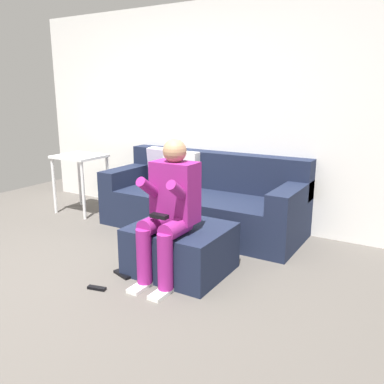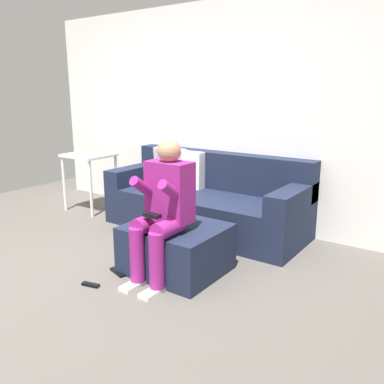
{
  "view_description": "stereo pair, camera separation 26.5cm",
  "coord_description": "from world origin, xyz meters",
  "px_view_note": "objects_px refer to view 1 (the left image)",
  "views": [
    {
      "loc": [
        2.32,
        -1.79,
        1.48
      ],
      "look_at": [
        0.43,
        1.37,
        0.56
      ],
      "focal_mm": 37.81,
      "sensor_mm": 36.0,
      "label": 1
    },
    {
      "loc": [
        2.55,
        -1.64,
        1.48
      ],
      "look_at": [
        0.43,
        1.37,
        0.56
      ],
      "focal_mm": 37.81,
      "sensor_mm": 36.0,
      "label": 2
    }
  ],
  "objects_px": {
    "remote_near_ottoman": "(97,288)",
    "remote_by_storage_bin": "(122,274)",
    "couch_sectional": "(202,201)",
    "ottoman": "(181,249)",
    "person_seated": "(169,207)",
    "side_table": "(80,165)"
  },
  "relations": [
    {
      "from": "ottoman",
      "to": "person_seated",
      "type": "relative_size",
      "value": 0.69
    },
    {
      "from": "person_seated",
      "to": "remote_near_ottoman",
      "type": "distance_m",
      "value": 0.84
    },
    {
      "from": "remote_near_ottoman",
      "to": "side_table",
      "type": "bearing_deg",
      "value": 125.37
    },
    {
      "from": "side_table",
      "to": "remote_by_storage_bin",
      "type": "relative_size",
      "value": 3.71
    },
    {
      "from": "person_seated",
      "to": "remote_near_ottoman",
      "type": "height_order",
      "value": "person_seated"
    },
    {
      "from": "remote_near_ottoman",
      "to": "remote_by_storage_bin",
      "type": "height_order",
      "value": "same"
    },
    {
      "from": "couch_sectional",
      "to": "person_seated",
      "type": "xyz_separation_m",
      "value": [
        0.4,
        -1.23,
        0.3
      ]
    },
    {
      "from": "couch_sectional",
      "to": "person_seated",
      "type": "bearing_deg",
      "value": -71.96
    },
    {
      "from": "couch_sectional",
      "to": "remote_by_storage_bin",
      "type": "height_order",
      "value": "couch_sectional"
    },
    {
      "from": "side_table",
      "to": "remote_near_ottoman",
      "type": "xyz_separation_m",
      "value": [
        1.61,
        -1.43,
        -0.58
      ]
    },
    {
      "from": "person_seated",
      "to": "remote_near_ottoman",
      "type": "bearing_deg",
      "value": -130.43
    },
    {
      "from": "ottoman",
      "to": "remote_near_ottoman",
      "type": "relative_size",
      "value": 5.25
    },
    {
      "from": "ottoman",
      "to": "remote_by_storage_bin",
      "type": "height_order",
      "value": "ottoman"
    },
    {
      "from": "person_seated",
      "to": "remote_by_storage_bin",
      "type": "distance_m",
      "value": 0.72
    },
    {
      "from": "couch_sectional",
      "to": "remote_by_storage_bin",
      "type": "bearing_deg",
      "value": -88.73
    },
    {
      "from": "ottoman",
      "to": "person_seated",
      "type": "bearing_deg",
      "value": -87.77
    },
    {
      "from": "remote_near_ottoman",
      "to": "person_seated",
      "type": "bearing_deg",
      "value": 36.53
    },
    {
      "from": "ottoman",
      "to": "remote_near_ottoman",
      "type": "height_order",
      "value": "ottoman"
    },
    {
      "from": "remote_near_ottoman",
      "to": "remote_by_storage_bin",
      "type": "relative_size",
      "value": 0.76
    },
    {
      "from": "person_seated",
      "to": "remote_by_storage_bin",
      "type": "bearing_deg",
      "value": -156.42
    },
    {
      "from": "ottoman",
      "to": "person_seated",
      "type": "height_order",
      "value": "person_seated"
    },
    {
      "from": "ottoman",
      "to": "person_seated",
      "type": "xyz_separation_m",
      "value": [
        0.01,
        -0.17,
        0.41
      ]
    }
  ]
}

